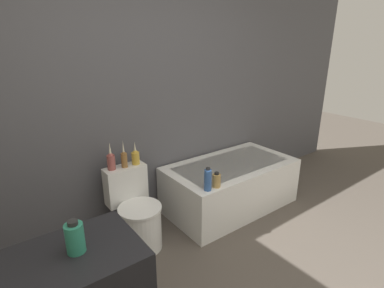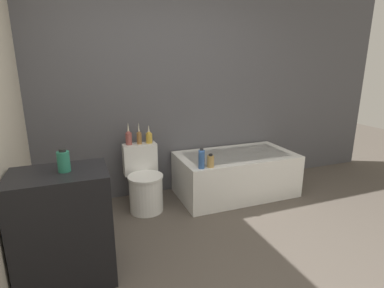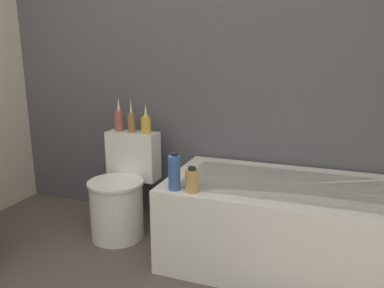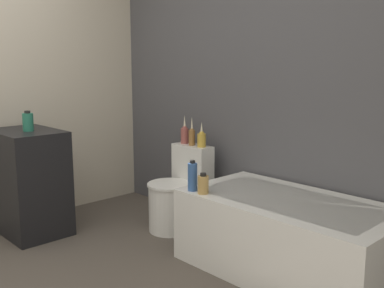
% 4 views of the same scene
% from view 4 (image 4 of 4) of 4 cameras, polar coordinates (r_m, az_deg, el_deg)
% --- Properties ---
extents(wall_back_tiled, '(6.40, 0.06, 2.60)m').
position_cam_4_polar(wall_back_tiled, '(3.71, 6.04, 8.89)').
color(wall_back_tiled, '#4C4C51').
rests_on(wall_back_tiled, ground_plane).
extents(wall_left_painted, '(0.06, 6.40, 2.60)m').
position_cam_4_polar(wall_left_painted, '(4.18, -21.91, 8.36)').
color(wall_left_painted, beige).
rests_on(wall_left_painted, ground_plane).
extents(bathtub, '(1.41, 0.76, 0.51)m').
position_cam_4_polar(bathtub, '(3.09, 12.03, -11.36)').
color(bathtub, white).
rests_on(bathtub, ground).
extents(toilet, '(0.38, 0.52, 0.69)m').
position_cam_4_polar(toilet, '(3.80, -1.98, -6.50)').
color(toilet, white).
rests_on(toilet, ground).
extents(vanity_counter, '(0.65, 0.45, 0.85)m').
position_cam_4_polar(vanity_counter, '(3.92, -19.98, -4.53)').
color(vanity_counter, black).
rests_on(vanity_counter, ground).
extents(soap_bottle_glass, '(0.08, 0.08, 0.16)m').
position_cam_4_polar(soap_bottle_glass, '(3.79, -20.11, 2.67)').
color(soap_bottle_glass, '#267259').
rests_on(soap_bottle_glass, vanity_counter).
extents(vase_gold, '(0.07, 0.07, 0.25)m').
position_cam_4_polar(vase_gold, '(3.90, -0.93, 1.31)').
color(vase_gold, '#994C47').
rests_on(vase_gold, toilet).
extents(vase_silver, '(0.05, 0.05, 0.25)m').
position_cam_4_polar(vase_silver, '(3.81, -0.02, 1.06)').
color(vase_silver, olive).
rests_on(vase_silver, toilet).
extents(vase_bronze, '(0.07, 0.07, 0.21)m').
position_cam_4_polar(vase_bronze, '(3.73, 1.23, 0.72)').
color(vase_bronze, gold).
rests_on(vase_bronze, toilet).
extents(shampoo_bottle_tall, '(0.07, 0.07, 0.21)m').
position_cam_4_polar(shampoo_bottle_tall, '(3.11, 0.07, -4.15)').
color(shampoo_bottle_tall, '#335999').
rests_on(shampoo_bottle_tall, bathtub).
extents(shampoo_bottle_short, '(0.08, 0.08, 0.14)m').
position_cam_4_polar(shampoo_bottle_short, '(3.05, 1.42, -5.14)').
color(shampoo_bottle_short, tan).
rests_on(shampoo_bottle_short, bathtub).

